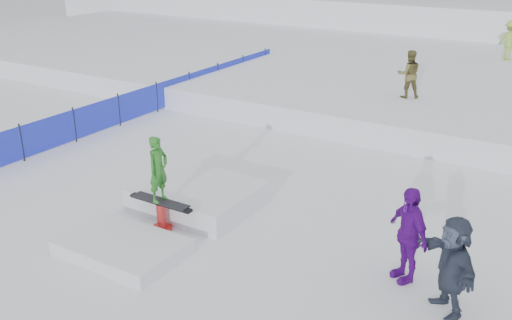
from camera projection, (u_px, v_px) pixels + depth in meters
The scene contains 9 objects.
ground at pixel (187, 232), 12.19m from camera, with size 120.00×120.00×0.00m, color white.
snow_berm at pixel (484, 17), 35.54m from camera, with size 60.00×14.00×2.40m, color white.
snow_midrise at pixel (415, 73), 24.74m from camera, with size 50.00×18.00×0.80m, color white.
safety_fence at pixel (157, 97), 20.40m from camera, with size 0.05×16.00×1.10m.
walker_olive at pixel (409, 74), 19.11m from camera, with size 0.78×0.61×1.60m, color brown.
walker_ygreen at pixel (510, 40), 24.99m from camera, with size 1.11×0.64×1.73m, color #9AC849.
spectator_purple at pixel (408, 234), 10.23m from camera, with size 1.08×0.45×1.84m, color #5D0D93.
spectator_dark at pixel (452, 265), 9.34m from camera, with size 1.63×0.52×1.75m, color #313A4F.
jib_rail_feature at pixel (178, 206), 12.68m from camera, with size 2.60×4.40×2.11m.
Camera 1 is at (6.90, -8.42, 5.90)m, focal length 40.00 mm.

